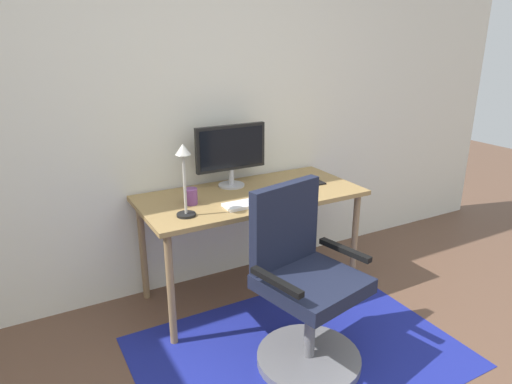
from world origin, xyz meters
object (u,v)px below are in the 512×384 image
at_px(desk, 251,203).
at_px(cell_phone, 317,182).
at_px(office_chair, 304,296).
at_px(computer_mouse, 297,193).
at_px(keyboard, 257,202).
at_px(coffee_cup, 191,196).
at_px(desk_lamp, 184,170).
at_px(monitor, 231,150).

relative_size(desk, cell_phone, 10.42).
bearing_deg(cell_phone, desk, -178.38).
distance_m(cell_phone, office_chair, 1.02).
distance_m(desk, computer_mouse, 0.31).
height_order(keyboard, office_chair, office_chair).
relative_size(desk, keyboard, 3.39).
bearing_deg(coffee_cup, desk, 0.17).
relative_size(keyboard, desk_lamp, 1.02).
bearing_deg(office_chair, desk, 71.13).
bearing_deg(monitor, keyboard, -91.99).
bearing_deg(desk, computer_mouse, -36.81).
xyz_separation_m(desk_lamp, office_chair, (0.43, -0.59, -0.61)).
bearing_deg(keyboard, coffee_cup, 152.80).
relative_size(computer_mouse, desk_lamp, 0.25).
bearing_deg(computer_mouse, monitor, 126.79).
bearing_deg(keyboard, cell_phone, 16.36).
height_order(keyboard, cell_phone, keyboard).
bearing_deg(desk_lamp, keyboard, -1.91).
height_order(monitor, computer_mouse, monitor).
xyz_separation_m(coffee_cup, cell_phone, (0.94, -0.02, -0.04)).
bearing_deg(desk, keyboard, -107.13).
height_order(coffee_cup, office_chair, office_chair).
relative_size(keyboard, coffee_cup, 4.31).
bearing_deg(computer_mouse, desk, 143.19).
distance_m(keyboard, desk_lamp, 0.53).
distance_m(desk, keyboard, 0.21).
bearing_deg(desk, monitor, 102.38).
distance_m(monitor, keyboard, 0.46).
distance_m(keyboard, computer_mouse, 0.30).
xyz_separation_m(desk, desk_lamp, (-0.51, -0.17, 0.34)).
bearing_deg(monitor, coffee_cup, -151.65).
relative_size(desk, coffee_cup, 14.63).
relative_size(computer_mouse, cell_phone, 0.74).
height_order(computer_mouse, cell_phone, computer_mouse).
bearing_deg(keyboard, office_chair, -93.08).
bearing_deg(cell_phone, computer_mouse, -146.22).
bearing_deg(coffee_cup, keyboard, -27.20).
bearing_deg(cell_phone, keyboard, -160.11).
relative_size(desk, office_chair, 1.47).
xyz_separation_m(computer_mouse, coffee_cup, (-0.66, 0.18, 0.03)).
bearing_deg(keyboard, monitor, 88.01).
height_order(desk, coffee_cup, coffee_cup).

